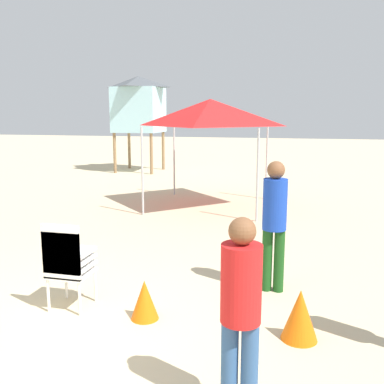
{
  "coord_description": "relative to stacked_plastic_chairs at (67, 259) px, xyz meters",
  "views": [
    {
      "loc": [
        2.63,
        -3.51,
        2.39
      ],
      "look_at": [
        1.02,
        3.05,
        1.17
      ],
      "focal_mm": 40.77,
      "sensor_mm": 36.0,
      "label": 1
    }
  ],
  "objects": [
    {
      "name": "ground",
      "position": [
        0.04,
        -1.02,
        -0.65
      ],
      "size": [
        80.0,
        80.0,
        0.0
      ],
      "primitive_type": "plane",
      "color": "beige"
    },
    {
      "name": "stacked_plastic_chairs",
      "position": [
        0.0,
        0.0,
        0.0
      ],
      "size": [
        0.48,
        0.48,
        1.11
      ],
      "color": "white",
      "rests_on": "ground"
    },
    {
      "name": "lifeguard_near_left",
      "position": [
        2.39,
        1.2,
        0.38
      ],
      "size": [
        0.32,
        0.32,
        1.78
      ],
      "color": "#194C19",
      "rests_on": "ground"
    },
    {
      "name": "lifeguard_far_right",
      "position": [
        2.29,
        -1.36,
        0.28
      ],
      "size": [
        0.32,
        0.32,
        1.62
      ],
      "color": "#33598C",
      "rests_on": "ground"
    },
    {
      "name": "popup_canopy",
      "position": [
        0.46,
        6.4,
        1.76
      ],
      "size": [
        2.74,
        2.74,
        2.75
      ],
      "color": "#B2B2B7",
      "rests_on": "ground"
    },
    {
      "name": "lifeguard_tower",
      "position": [
        -3.79,
        12.59,
        2.11
      ],
      "size": [
        1.98,
        1.98,
        3.88
      ],
      "color": "olive",
      "rests_on": "ground"
    },
    {
      "name": "traffic_cone_near",
      "position": [
        0.99,
        -0.0,
        -0.42
      ],
      "size": [
        0.33,
        0.33,
        0.47
      ],
      "primitive_type": "cone",
      "color": "orange",
      "rests_on": "ground"
    },
    {
      "name": "traffic_cone_far",
      "position": [
        2.76,
        -0.06,
        -0.37
      ],
      "size": [
        0.39,
        0.39,
        0.56
      ],
      "primitive_type": "cone",
      "color": "orange",
      "rests_on": "ground"
    }
  ]
}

